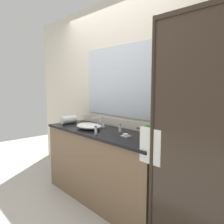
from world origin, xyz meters
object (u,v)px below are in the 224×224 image
sink_basin (89,126)px  rolled_towel_near_edge (68,120)px  soap_dish (126,135)px  amenity_bottle_lotion (155,135)px  amenity_bottle_conditioner (96,130)px  potted_plant (148,132)px  faucet (100,123)px  amenity_bottle_body_wash (120,128)px

sink_basin → rolled_towel_near_edge: (-0.51, 0.01, 0.02)m
soap_dish → sink_basin: bearing=-176.4°
soap_dish → amenity_bottle_lotion: bearing=27.2°
sink_basin → soap_dish: 0.63m
soap_dish → amenity_bottle_conditioner: (-0.31, -0.18, 0.03)m
rolled_towel_near_edge → amenity_bottle_lotion: bearing=7.1°
sink_basin → potted_plant: potted_plant is taller
sink_basin → faucet: bearing=90.0°
sink_basin → amenity_bottle_lotion: (0.92, 0.19, 0.00)m
amenity_bottle_conditioner → amenity_bottle_body_wash: 0.31m
potted_plant → soap_dish: (-0.30, -0.00, -0.08)m
faucet → amenity_bottle_body_wash: bearing=-3.7°
amenity_bottle_lotion → amenity_bottle_body_wash: (-0.50, -0.03, 0.01)m
amenity_bottle_body_wash → rolled_towel_near_edge: bearing=-171.0°
sink_basin → amenity_bottle_conditioner: (0.32, -0.14, 0.01)m
faucet → amenity_bottle_conditioner: size_ratio=1.77×
faucet → amenity_bottle_conditioner: (0.32, -0.32, -0.00)m
soap_dish → amenity_bottle_lotion: size_ratio=1.27×
rolled_towel_near_edge → sink_basin: bearing=-0.9°
soap_dish → amenity_bottle_lotion: amenity_bottle_lotion is taller
sink_basin → soap_dish: (0.63, 0.04, -0.02)m
amenity_bottle_lotion → potted_plant: bearing=-84.7°
sink_basin → potted_plant: 0.94m
potted_plant → amenity_bottle_lotion: potted_plant is taller
amenity_bottle_lotion → amenity_bottle_conditioner: amenity_bottle_conditioner is taller
amenity_bottle_conditioner → rolled_towel_near_edge: 0.85m
faucet → amenity_bottle_body_wash: size_ratio=1.71×
sink_basin → faucet: faucet is taller
faucet → amenity_bottle_body_wash: (0.42, -0.03, -0.00)m
amenity_bottle_lotion → amenity_bottle_conditioner: (-0.60, -0.33, 0.01)m
amenity_bottle_conditioner → amenity_bottle_body_wash: amenity_bottle_body_wash is taller
faucet → soap_dish: faucet is taller
potted_plant → amenity_bottle_conditioner: 0.64m
faucet → potted_plant: (0.93, -0.14, 0.05)m
amenity_bottle_body_wash → sink_basin: bearing=-159.7°
amenity_bottle_body_wash → soap_dish: bearing=-28.9°
faucet → amenity_bottle_lotion: faucet is taller
amenity_bottle_lotion → amenity_bottle_body_wash: 0.50m
potted_plant → amenity_bottle_body_wash: size_ratio=1.71×
potted_plant → amenity_bottle_body_wash: (-0.51, 0.12, -0.05)m
amenity_bottle_lotion → amenity_bottle_conditioner: size_ratio=0.82×
faucet → amenity_bottle_conditioner: 0.46m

